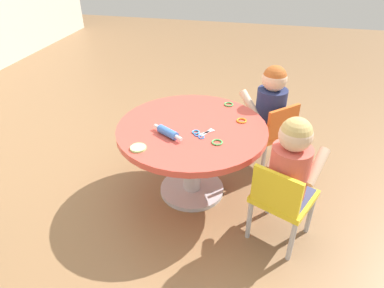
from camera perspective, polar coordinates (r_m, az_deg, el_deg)
name	(u,v)px	position (r m, az deg, el deg)	size (l,w,h in m)	color
ground_plane	(192,190)	(2.42, 0.00, -7.77)	(10.00, 10.00, 0.00)	olive
craft_table	(192,142)	(2.18, 0.00, 0.31)	(0.94, 0.94, 0.52)	silver
child_chair_left	(281,198)	(1.96, 14.74, -8.82)	(0.40, 0.40, 0.54)	#B7B7BC
seated_child_left	(291,162)	(1.85, 16.24, -2.86)	(0.43, 0.39, 0.51)	#3F4772
child_chair_right	(271,131)	(2.55, 13.06, 2.13)	(0.42, 0.42, 0.54)	#B7B7BC
seated_child_right	(271,101)	(2.47, 13.09, 7.06)	(0.44, 0.43, 0.51)	#3F4772
rolling_pin	(168,132)	(2.01, -4.08, 1.98)	(0.14, 0.21, 0.05)	#3F72CC
craft_scissors	(203,134)	(2.03, 1.79, 1.61)	(0.14, 0.12, 0.01)	silver
playdough_blob_0	(138,148)	(1.92, -9.00, -0.65)	(0.09, 0.09, 0.01)	#B2E58C
cookie_cutter_0	(217,142)	(1.96, 4.24, 0.29)	(0.07, 0.07, 0.01)	#4CB259
cookie_cutter_1	(196,132)	(2.05, 0.64, 2.02)	(0.05, 0.05, 0.01)	#3F99D8
cookie_cutter_2	(229,104)	(2.40, 6.17, 6.63)	(0.07, 0.07, 0.01)	#4CB259
cookie_cutter_3	(242,121)	(2.20, 8.31, 3.90)	(0.07, 0.07, 0.01)	orange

